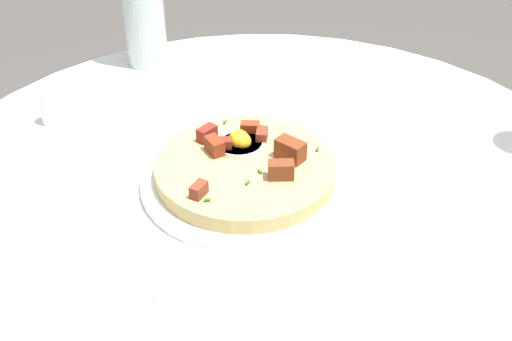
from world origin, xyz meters
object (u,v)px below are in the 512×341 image
(breakfast_pizza, at_px, (245,166))
(fork, at_px, (73,332))
(salt_shaker, at_px, (49,108))
(dining_table, at_px, (265,276))
(pizza_plate, at_px, (245,179))

(breakfast_pizza, height_order, fork, breakfast_pizza)
(salt_shaker, bearing_deg, dining_table, 128.57)
(dining_table, distance_m, salt_shaker, 0.42)
(salt_shaker, bearing_deg, pizza_plate, 126.26)
(pizza_plate, relative_size, fork, 1.57)
(breakfast_pizza, distance_m, fork, 0.32)
(dining_table, xyz_separation_m, fork, (0.30, 0.15, 0.18))
(salt_shaker, bearing_deg, fork, 80.94)
(pizza_plate, bearing_deg, salt_shaker, -53.74)
(fork, height_order, salt_shaker, salt_shaker)
(dining_table, relative_size, fork, 5.46)
(breakfast_pizza, relative_size, fork, 1.34)
(fork, xyz_separation_m, salt_shaker, (-0.07, -0.43, 0.02))
(dining_table, xyz_separation_m, pizza_plate, (0.03, -0.01, 0.18))
(dining_table, height_order, fork, fork)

